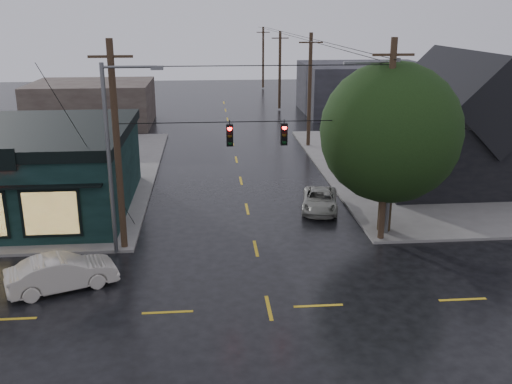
{
  "coord_description": "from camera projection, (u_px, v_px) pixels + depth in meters",
  "views": [
    {
      "loc": [
        -2.27,
        -20.12,
        11.25
      ],
      "look_at": [
        -0.01,
        5.79,
        3.03
      ],
      "focal_mm": 40.0,
      "sensor_mm": 36.0,
      "label": 1
    }
  ],
  "objects": [
    {
      "name": "bg_building_west",
      "position": [
        93.0,
        104.0,
        58.86
      ],
      "size": [
        12.0,
        10.0,
        4.4
      ],
      "primitive_type": "cube",
      "color": "#382B28",
      "rests_on": "ground"
    },
    {
      "name": "corner_tree",
      "position": [
        390.0,
        133.0,
        28.88
      ],
      "size": [
        7.2,
        7.2,
        8.88
      ],
      "color": "black",
      "rests_on": "ground"
    },
    {
      "name": "ground_plane",
      "position": [
        269.0,
        308.0,
        22.69
      ],
      "size": [
        160.0,
        160.0,
        0.0
      ],
      "primitive_type": "plane",
      "color": "black"
    },
    {
      "name": "bg_building_east",
      "position": [
        364.0,
        88.0,
        65.91
      ],
      "size": [
        14.0,
        12.0,
        5.6
      ],
      "primitive_type": "cube",
      "color": "#25252A",
      "rests_on": "ground"
    },
    {
      "name": "suv_silver",
      "position": [
        320.0,
        200.0,
        33.76
      ],
      "size": [
        2.85,
        4.7,
        1.22
      ],
      "primitive_type": "imported",
      "rotation": [
        0.0,
        0.0,
        -0.2
      ],
      "color": "gray",
      "rests_on": "ground"
    },
    {
      "name": "utility_pole_nw",
      "position": [
        125.0,
        249.0,
        28.32
      ],
      "size": [
        2.0,
        0.32,
        10.15
      ],
      "primitive_type": null,
      "color": "#2E2314",
      "rests_on": "ground"
    },
    {
      "name": "utility_pole_ne",
      "position": [
        380.0,
        240.0,
        29.4
      ],
      "size": [
        2.0,
        0.32,
        10.15
      ],
      "primitive_type": null,
      "color": "#2E2314",
      "rests_on": "ground"
    },
    {
      "name": "span_signal_assembly",
      "position": [
        257.0,
        134.0,
        27.15
      ],
      "size": [
        13.0,
        0.48,
        1.23
      ],
      "color": "black",
      "rests_on": "ground"
    },
    {
      "name": "ne_building",
      "position": [
        461.0,
        116.0,
        38.73
      ],
      "size": [
        12.6,
        11.6,
        8.75
      ],
      "color": "black",
      "rests_on": "ground"
    },
    {
      "name": "utility_pole_far_a",
      "position": [
        308.0,
        147.0,
        49.82
      ],
      "size": [
        2.0,
        0.32,
        9.65
      ],
      "primitive_type": null,
      "color": "#2E2314",
      "rests_on": "ground"
    },
    {
      "name": "sidewalk_ne",
      "position": [
        502.0,
        166.0,
        43.32
      ],
      "size": [
        28.0,
        28.0,
        0.15
      ],
      "primitive_type": "cube",
      "color": "slate",
      "rests_on": "ground"
    },
    {
      "name": "utility_pole_far_c",
      "position": [
        263.0,
        88.0,
        87.81
      ],
      "size": [
        2.0,
        0.32,
        9.15
      ],
      "primitive_type": null,
      "color": "#2E2314",
      "rests_on": "ground"
    },
    {
      "name": "utility_pole_far_b",
      "position": [
        279.0,
        110.0,
        68.82
      ],
      "size": [
        2.0,
        0.32,
        9.15
      ],
      "primitive_type": null,
      "color": "#2E2314",
      "rests_on": "ground"
    },
    {
      "name": "streetlight_ne",
      "position": [
        386.0,
        235.0,
        30.11
      ],
      "size": [
        5.4,
        0.3,
        9.15
      ],
      "primitive_type": null,
      "color": "slate",
      "rests_on": "ground"
    },
    {
      "name": "streetlight_nw",
      "position": [
        117.0,
        255.0,
        27.63
      ],
      "size": [
        5.4,
        0.3,
        9.15
      ],
      "primitive_type": null,
      "color": "slate",
      "rests_on": "ground"
    },
    {
      "name": "sedan_cream",
      "position": [
        62.0,
        273.0,
        24.06
      ],
      "size": [
        4.77,
        3.19,
        1.49
      ],
      "primitive_type": "imported",
      "rotation": [
        0.0,
        0.0,
        1.97
      ],
      "color": "beige",
      "rests_on": "ground"
    }
  ]
}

